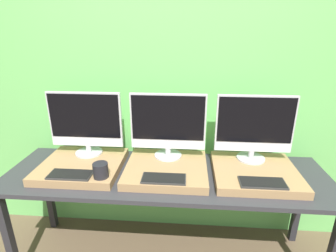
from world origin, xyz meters
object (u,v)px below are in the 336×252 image
monitor_left (86,123)px  keyboard_left (70,175)px  monitor_center (168,125)px  mug (101,170)px  monitor_right (254,127)px  keyboard_center (164,178)px  keyboard_right (262,183)px

monitor_left → keyboard_left: 0.40m
monitor_center → mug: bearing=-140.6°
monitor_right → keyboard_center: bearing=-151.4°
keyboard_center → monitor_right: bearing=28.6°
keyboard_right → mug: bearing=-180.0°
keyboard_left → keyboard_center: 0.60m
mug → keyboard_center: size_ratio=0.35×
keyboard_right → monitor_right: bearing=90.0°
monitor_center → keyboard_right: size_ratio=1.93×
monitor_left → keyboard_center: bearing=-28.6°
keyboard_center → keyboard_right: same height
keyboard_left → keyboard_right: same height
keyboard_right → monitor_left: bearing=164.7°
monitor_center → monitor_right: 0.60m
mug → keyboard_right: size_ratio=0.35×
monitor_left → keyboard_right: size_ratio=1.93×
monitor_center → keyboard_center: 0.40m
mug → monitor_center: size_ratio=0.18×
monitor_center → keyboard_center: monitor_center is taller
mug → keyboard_right: bearing=0.0°
keyboard_left → monitor_right: monitor_right is taller
keyboard_left → monitor_right: (1.19, 0.33, 0.24)m
keyboard_left → mug: size_ratio=2.88×
keyboard_left → mug: (0.20, -0.00, 0.04)m
monitor_right → keyboard_right: bearing=-90.0°
keyboard_left → monitor_center: (0.60, 0.33, 0.24)m
keyboard_left → monitor_center: size_ratio=0.52×
keyboard_center → monitor_right: 0.72m
monitor_center → monitor_right: (0.60, 0.00, 0.00)m
keyboard_left → monitor_center: 0.72m
monitor_center → monitor_right: bearing=0.0°
monitor_left → monitor_right: size_ratio=1.00×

